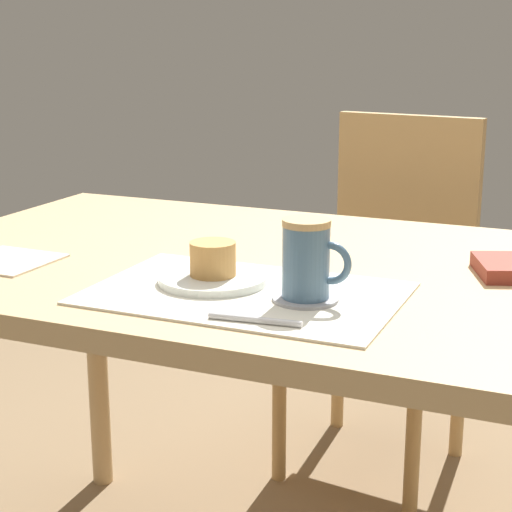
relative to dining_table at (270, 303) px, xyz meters
The scene contains 9 objects.
dining_table is the anchor object (origin of this frame).
wooden_chair 0.79m from the dining_table, 89.21° to the left, with size 0.47×0.47×0.91m.
placemat 0.21m from the dining_table, 78.84° to the right, with size 0.46×0.30×0.00m, color silver.
pastry_plate 0.19m from the dining_table, 99.88° to the right, with size 0.17×0.17×0.01m, color silver.
pastry 0.20m from the dining_table, 99.88° to the right, with size 0.07×0.07×0.05m, color tan.
coffee_coaster 0.25m from the dining_table, 55.29° to the right, with size 0.10×0.10×0.01m, color #99999E.
coffee_mug 0.27m from the dining_table, 54.75° to the right, with size 0.10×0.07×0.12m.
teaspoon 0.34m from the dining_table, 71.36° to the right, with size 0.01×0.01×0.13m, color silver.
paper_napkin 0.45m from the dining_table, 156.29° to the right, with size 0.15×0.15×0.00m, color silver.
Camera 1 is at (0.53, -1.30, 1.12)m, focal length 60.00 mm.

